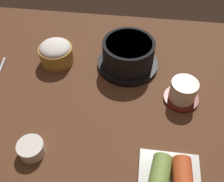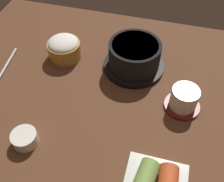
{
  "view_description": "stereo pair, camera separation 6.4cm",
  "coord_description": "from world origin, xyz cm",
  "px_view_note": "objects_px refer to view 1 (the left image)",
  "views": [
    {
      "loc": [
        7.94,
        -48.88,
        59.16
      ],
      "look_at": [
        2.0,
        -2.0,
        5.0
      ],
      "focal_mm": 43.17,
      "sensor_mm": 36.0,
      "label": 1
    },
    {
      "loc": [
        14.27,
        -47.63,
        59.16
      ],
      "look_at": [
        2.0,
        -2.0,
        5.0
      ],
      "focal_mm": 43.17,
      "sensor_mm": 36.0,
      "label": 2
    }
  ],
  "objects_px": {
    "rice_bowl": "(56,52)",
    "stone_pot": "(128,55)",
    "kimchi_plate": "(170,177)",
    "side_bowl_near": "(31,148)",
    "tea_cup_with_saucer": "(183,93)"
  },
  "relations": [
    {
      "from": "tea_cup_with_saucer",
      "to": "kimchi_plate",
      "type": "bearing_deg",
      "value": -98.5
    },
    {
      "from": "stone_pot",
      "to": "kimchi_plate",
      "type": "height_order",
      "value": "stone_pot"
    },
    {
      "from": "stone_pot",
      "to": "side_bowl_near",
      "type": "height_order",
      "value": "stone_pot"
    },
    {
      "from": "stone_pot",
      "to": "kimchi_plate",
      "type": "bearing_deg",
      "value": -71.05
    },
    {
      "from": "rice_bowl",
      "to": "kimchi_plate",
      "type": "relative_size",
      "value": 0.76
    },
    {
      "from": "kimchi_plate",
      "to": "side_bowl_near",
      "type": "relative_size",
      "value": 2.17
    },
    {
      "from": "stone_pot",
      "to": "side_bowl_near",
      "type": "distance_m",
      "value": 0.38
    },
    {
      "from": "rice_bowl",
      "to": "tea_cup_with_saucer",
      "type": "distance_m",
      "value": 0.39
    },
    {
      "from": "stone_pot",
      "to": "tea_cup_with_saucer",
      "type": "bearing_deg",
      "value": -37.35
    },
    {
      "from": "rice_bowl",
      "to": "kimchi_plate",
      "type": "bearing_deg",
      "value": -45.48
    },
    {
      "from": "rice_bowl",
      "to": "side_bowl_near",
      "type": "bearing_deg",
      "value": -85.93
    },
    {
      "from": "stone_pot",
      "to": "kimchi_plate",
      "type": "relative_size",
      "value": 1.36
    },
    {
      "from": "rice_bowl",
      "to": "stone_pot",
      "type": "bearing_deg",
      "value": 2.26
    },
    {
      "from": "rice_bowl",
      "to": "tea_cup_with_saucer",
      "type": "bearing_deg",
      "value": -16.48
    },
    {
      "from": "rice_bowl",
      "to": "kimchi_plate",
      "type": "height_order",
      "value": "rice_bowl"
    }
  ]
}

